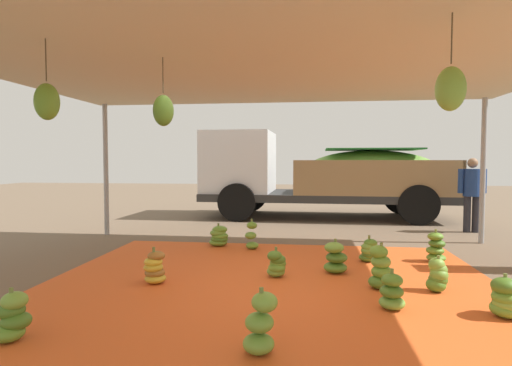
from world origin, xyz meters
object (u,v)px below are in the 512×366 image
(banana_bunch_11, at_px, (380,268))
(cargo_truck_main, at_px, (317,173))
(banana_bunch_3, at_px, (438,276))
(banana_bunch_12, at_px, (507,298))
(banana_bunch_0, at_px, (260,325))
(banana_bunch_10, at_px, (368,251))
(banana_bunch_4, at_px, (219,236))
(banana_bunch_8, at_px, (392,293))
(banana_bunch_5, at_px, (252,237))
(banana_bunch_1, at_px, (277,264))
(banana_bunch_7, at_px, (436,248))
(banana_bunch_9, at_px, (12,318))
(banana_bunch_2, at_px, (155,268))
(banana_bunch_6, at_px, (335,259))
(worker_0, at_px, (472,189))

(banana_bunch_11, xyz_separation_m, cargo_truck_main, (-0.66, 6.68, 0.97))
(banana_bunch_3, xyz_separation_m, banana_bunch_12, (0.44, -0.79, -0.00))
(banana_bunch_0, bearing_deg, banana_bunch_10, 68.46)
(banana_bunch_4, distance_m, banana_bunch_8, 3.97)
(banana_bunch_5, height_order, banana_bunch_10, banana_bunch_5)
(banana_bunch_12, bearing_deg, banana_bunch_11, 143.08)
(banana_bunch_5, relative_size, banana_bunch_12, 1.23)
(banana_bunch_8, xyz_separation_m, banana_bunch_11, (-0.00, 0.74, 0.07))
(banana_bunch_12, bearing_deg, banana_bunch_1, 153.70)
(banana_bunch_7, distance_m, banana_bunch_9, 5.74)
(banana_bunch_1, xyz_separation_m, banana_bunch_10, (1.36, 1.03, -0.00))
(banana_bunch_3, distance_m, banana_bunch_11, 0.67)
(banana_bunch_3, height_order, banana_bunch_8, banana_bunch_3)
(banana_bunch_4, distance_m, banana_bunch_5, 0.67)
(banana_bunch_2, height_order, banana_bunch_6, banana_bunch_6)
(banana_bunch_6, bearing_deg, banana_bunch_2, -161.69)
(banana_bunch_0, bearing_deg, banana_bunch_6, 73.68)
(banana_bunch_1, bearing_deg, banana_bunch_7, 25.97)
(banana_bunch_0, relative_size, banana_bunch_11, 0.96)
(banana_bunch_8, xyz_separation_m, banana_bunch_10, (0.05, 2.12, -0.01))
(worker_0, bearing_deg, banana_bunch_3, -113.92)
(banana_bunch_3, height_order, banana_bunch_4, banana_bunch_3)
(banana_bunch_6, distance_m, banana_bunch_11, 0.83)
(banana_bunch_3, distance_m, worker_0, 5.07)
(banana_bunch_6, relative_size, banana_bunch_9, 1.03)
(banana_bunch_1, height_order, cargo_truck_main, cargo_truck_main)
(banana_bunch_5, height_order, banana_bunch_11, banana_bunch_11)
(banana_bunch_3, xyz_separation_m, banana_bunch_11, (-0.67, 0.04, 0.06))
(banana_bunch_6, distance_m, cargo_truck_main, 6.11)
(banana_bunch_2, xyz_separation_m, worker_0, (5.55, 4.66, 0.76))
(banana_bunch_3, bearing_deg, banana_bunch_0, -135.43)
(banana_bunch_4, bearing_deg, banana_bunch_1, -58.17)
(banana_bunch_3, xyz_separation_m, cargo_truck_main, (-1.33, 6.72, 1.03))
(banana_bunch_1, relative_size, banana_bunch_11, 0.72)
(banana_bunch_4, height_order, banana_bunch_8, banana_bunch_8)
(banana_bunch_10, bearing_deg, banana_bunch_12, -64.51)
(banana_bunch_7, height_order, cargo_truck_main, cargo_truck_main)
(banana_bunch_6, bearing_deg, banana_bunch_12, -42.77)
(banana_bunch_2, distance_m, banana_bunch_9, 1.94)
(banana_bunch_6, xyz_separation_m, cargo_truck_main, (-0.16, 6.02, 1.02))
(banana_bunch_1, height_order, banana_bunch_9, banana_bunch_9)
(banana_bunch_3, height_order, banana_bunch_10, banana_bunch_3)
(banana_bunch_3, bearing_deg, banana_bunch_7, 74.80)
(banana_bunch_2, relative_size, banana_bunch_9, 0.99)
(banana_bunch_10, relative_size, banana_bunch_12, 0.95)
(banana_bunch_3, distance_m, banana_bunch_8, 0.96)
(banana_bunch_3, height_order, cargo_truck_main, cargo_truck_main)
(banana_bunch_2, height_order, banana_bunch_7, banana_bunch_7)
(banana_bunch_8, height_order, cargo_truck_main, cargo_truck_main)
(banana_bunch_3, bearing_deg, banana_bunch_12, -60.90)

